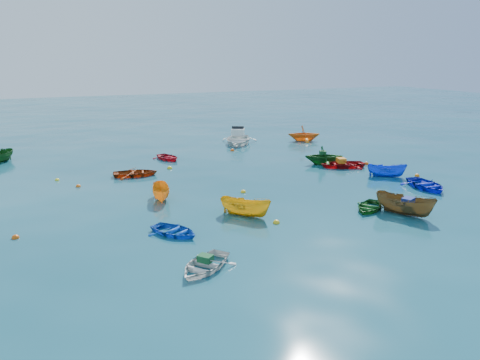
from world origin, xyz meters
name	(u,v)px	position (x,y,z in m)	size (l,w,h in m)	color
ground	(276,208)	(0.00, 0.00, 0.00)	(160.00, 160.00, 0.00)	#0A3D4C
dinghy_blue_sw	(175,234)	(-6.21, -1.54, 0.00)	(1.83, 2.56, 0.53)	#0F49BC
dinghy_white_near	(204,269)	(-6.14, -5.65, 0.00)	(1.97, 2.75, 0.57)	silver
sampan_brown_mid	(404,214)	(5.83, -3.63, 0.00)	(1.23, 3.27, 1.27)	brown
dinghy_blue_se	(426,188)	(10.69, -0.21, 0.00)	(2.33, 3.26, 0.68)	#0F1DBC
sampan_yellow_mid	(245,216)	(-2.05, -0.46, 0.00)	(1.09, 2.90, 1.12)	gold
dinghy_green_e	(369,209)	(4.63, -2.22, 0.00)	(1.82, 2.54, 0.53)	#114C16
dinghy_red_nw	(136,176)	(-5.72, 10.31, 0.00)	(2.19, 3.06, 0.63)	#9D340D
sampan_orange_n	(162,199)	(-5.41, 4.12, 0.00)	(1.01, 2.67, 1.03)	orange
dinghy_green_n	(324,164)	(8.46, 8.17, 0.00)	(2.51, 2.91, 1.53)	#135118
dinghy_red_ne	(342,167)	(9.20, 6.76, 0.00)	(2.38, 3.33, 0.69)	#A70D11
sampan_blue_far	(386,177)	(10.39, 3.17, 0.00)	(1.00, 2.66, 1.03)	blue
dinghy_red_far	(168,160)	(-2.24, 14.62, 0.00)	(1.90, 2.66, 0.55)	#A70D1B
dinghy_orange_far	(304,141)	(12.33, 17.64, 0.00)	(2.65, 3.07, 1.62)	orange
sampan_green_far	(0,163)	(-14.73, 18.75, 0.00)	(1.09, 2.90, 1.12)	#104814
motorboat_white	(238,144)	(5.72, 18.78, 0.00)	(3.47, 4.85, 1.61)	white
tarp_green_a	(205,258)	(-6.07, -5.59, 0.42)	(0.57, 0.43, 0.28)	#134F27
tarp_blue_a	(408,201)	(5.90, -3.76, 0.80)	(0.68, 0.51, 0.33)	navy
tarp_green_b	(323,153)	(8.37, 8.20, 0.91)	(0.60, 0.46, 0.29)	#11441E
tarp_orange_b	(341,160)	(9.11, 6.79, 0.53)	(0.75, 0.57, 0.37)	orange
buoy_or_a	(16,238)	(-13.14, 0.89, 0.00)	(0.35, 0.35, 0.35)	#CE4F0B
buoy_ye_a	(276,223)	(-1.06, -2.12, 0.00)	(0.36, 0.36, 0.36)	yellow
buoy_or_b	(417,176)	(12.44, 2.39, 0.00)	(0.35, 0.35, 0.35)	orange
buoy_ye_b	(57,180)	(-10.86, 11.22, 0.00)	(0.29, 0.29, 0.29)	yellow
buoy_or_c	(78,187)	(-9.68, 8.98, 0.00)	(0.32, 0.32, 0.32)	#EB5D0C
buoy_ye_c	(243,192)	(-0.40, 3.56, 0.00)	(0.33, 0.33, 0.33)	yellow
buoy_or_d	(366,164)	(11.50, 6.81, 0.00)	(0.38, 0.38, 0.38)	#DF520C
buoy_ye_d	(170,169)	(-2.96, 11.45, 0.00)	(0.39, 0.39, 0.39)	yellow
buoy_or_e	(232,151)	(3.93, 15.85, 0.00)	(0.37, 0.37, 0.37)	#E64C0C
buoy_ye_e	(309,157)	(8.76, 10.75, 0.00)	(0.30, 0.30, 0.30)	gold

